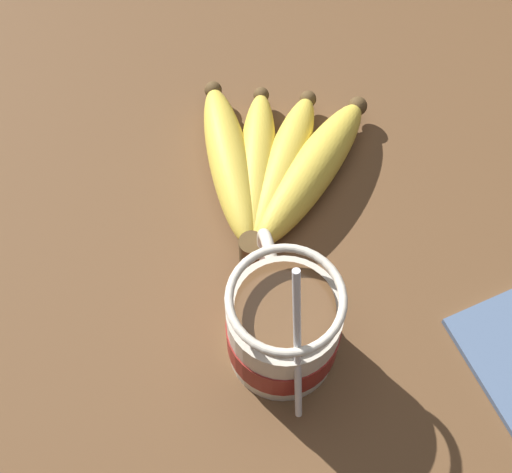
# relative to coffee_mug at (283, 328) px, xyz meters

# --- Properties ---
(table) EXTENTS (1.15, 1.15, 0.04)m
(table) POSITION_rel_coffee_mug_xyz_m (0.08, -0.02, -0.06)
(table) COLOR brown
(table) RESTS_ON ground
(coffee_mug) EXTENTS (0.13, 0.08, 0.17)m
(coffee_mug) POSITION_rel_coffee_mug_xyz_m (0.00, 0.00, 0.00)
(coffee_mug) COLOR beige
(coffee_mug) RESTS_ON table
(banana_bunch) EXTENTS (0.19, 0.16, 0.04)m
(banana_bunch) POSITION_rel_coffee_mug_xyz_m (0.15, -0.03, -0.02)
(banana_bunch) COLOR #4C381E
(banana_bunch) RESTS_ON table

